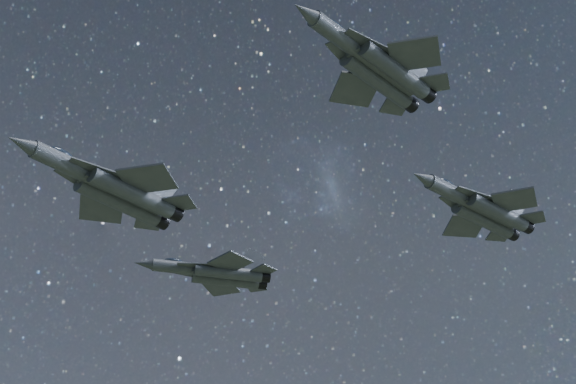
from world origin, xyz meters
name	(u,v)px	position (x,y,z in m)	size (l,w,h in m)	color
jet_lead	(113,188)	(-10.86, 3.82, 144.76)	(18.22, 12.23, 4.60)	#31363E
jet_left	(216,273)	(4.12, 15.59, 145.20)	(15.16, 10.35, 3.81)	#31363E
jet_right	(375,65)	(3.45, -18.11, 147.80)	(15.79, 10.58, 3.99)	#31363E
jet_slot	(481,209)	(24.68, -3.88, 148.20)	(16.95, 11.62, 4.25)	#31363E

